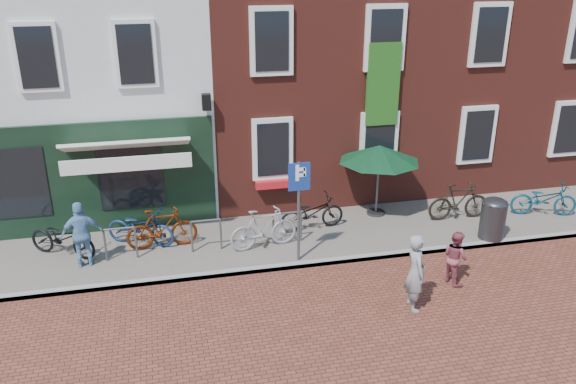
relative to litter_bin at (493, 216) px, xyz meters
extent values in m
plane|color=brown|center=(-5.62, -0.30, -0.70)|extent=(80.00, 80.00, 0.00)
cube|color=slate|center=(-4.62, 1.20, -0.65)|extent=(24.00, 3.00, 0.10)
cube|color=silver|center=(-10.62, 6.70, 3.80)|extent=(8.00, 8.00, 9.00)
cube|color=maroon|center=(-3.62, 6.70, 4.30)|extent=(6.00, 8.00, 10.00)
cube|color=maroon|center=(2.38, 6.70, 4.30)|extent=(6.00, 8.00, 10.00)
cylinder|color=#323234|center=(0.00, 0.00, -0.13)|extent=(0.63, 0.63, 0.94)
ellipsoid|color=#323234|center=(0.00, 0.00, 0.42)|extent=(0.63, 0.63, 0.28)
cylinder|color=#4C4C4F|center=(-5.06, -0.05, 0.62)|extent=(0.07, 0.07, 2.44)
cube|color=navy|center=(-5.06, -0.07, 1.50)|extent=(0.50, 0.04, 0.65)
cylinder|color=#4C4C4F|center=(-2.32, 2.04, -0.56)|extent=(0.50, 0.50, 0.08)
cylinder|color=#4C4C4F|center=(-2.32, 2.04, 0.34)|extent=(0.06, 0.06, 1.87)
cone|color=#0D381D|center=(-2.32, 2.04, 1.28)|extent=(2.23, 2.23, 0.45)
imported|color=gray|center=(-3.21, -2.40, 0.14)|extent=(0.43, 0.63, 1.67)
imported|color=#93404C|center=(-1.89, -1.63, -0.08)|extent=(0.58, 0.68, 1.23)
imported|color=#6A99C3|center=(-9.92, 0.78, 0.19)|extent=(0.98, 0.53, 1.58)
imported|color=black|center=(-10.46, 1.41, -0.13)|extent=(1.84, 1.42, 0.93)
imported|color=#501B05|center=(-8.15, 1.30, -0.08)|extent=(1.74, 0.57, 1.03)
imported|color=navy|center=(-8.67, 1.60, -0.13)|extent=(1.86, 1.33, 0.93)
imported|color=#979699|center=(-5.74, 0.75, -0.08)|extent=(1.77, 0.75, 1.03)
imported|color=black|center=(-4.32, 1.50, -0.13)|extent=(1.83, 0.84, 0.93)
imported|color=black|center=(-0.28, 1.25, -0.08)|extent=(1.73, 0.53, 1.03)
imported|color=#083E54|center=(2.15, 0.98, -0.13)|extent=(1.87, 1.11, 0.93)
camera|label=1|loc=(-7.99, -11.83, 6.03)|focal=36.26mm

